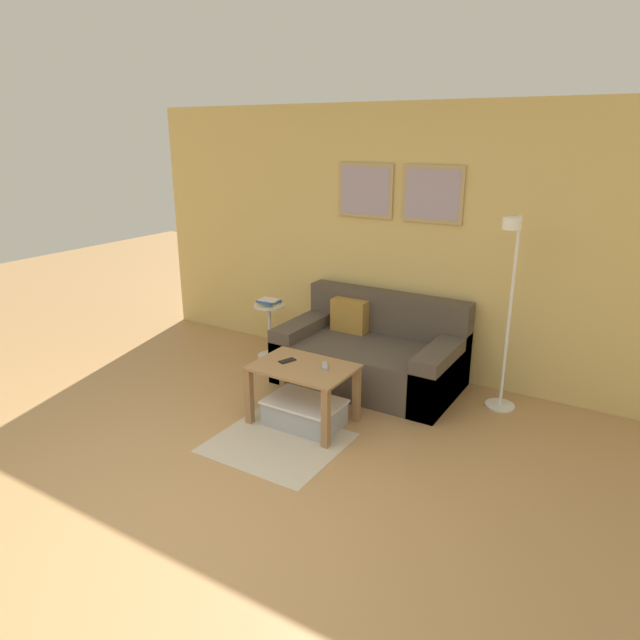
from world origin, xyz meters
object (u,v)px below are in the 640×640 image
(floor_lamp, at_px, (508,305))
(book_stack, at_px, (269,302))
(side_table, at_px, (270,326))
(cell_phone, at_px, (287,361))
(coffee_table, at_px, (303,379))
(couch, at_px, (371,355))
(storage_bin, at_px, (304,412))
(remote_control, at_px, (325,366))

(floor_lamp, distance_m, book_stack, 2.44)
(side_table, bearing_deg, cell_phone, -47.53)
(coffee_table, xyz_separation_m, cell_phone, (-0.16, 0.02, 0.11))
(book_stack, bearing_deg, couch, -1.72)
(storage_bin, bearing_deg, coffee_table, 135.38)
(side_table, bearing_deg, coffee_table, -43.48)
(floor_lamp, relative_size, remote_control, 11.17)
(storage_bin, relative_size, cell_phone, 4.44)
(coffee_table, distance_m, cell_phone, 0.20)
(floor_lamp, bearing_deg, coffee_table, -142.03)
(book_stack, distance_m, remote_control, 1.60)
(coffee_table, xyz_separation_m, side_table, (-1.10, 1.04, -0.05))
(couch, distance_m, side_table, 1.21)
(couch, relative_size, storage_bin, 2.66)
(storage_bin, distance_m, remote_control, 0.43)
(storage_bin, height_order, remote_control, remote_control)
(storage_bin, relative_size, book_stack, 2.55)
(remote_control, bearing_deg, book_stack, 108.62)
(floor_lamp, xyz_separation_m, cell_phone, (-1.48, -1.01, -0.45))
(floor_lamp, xyz_separation_m, book_stack, (-2.42, 0.02, -0.35))
(couch, bearing_deg, coffee_table, -96.32)
(remote_control, height_order, cell_phone, remote_control)
(remote_control, bearing_deg, side_table, 108.75)
(couch, xyz_separation_m, coffee_table, (-0.11, -1.01, 0.11))
(floor_lamp, distance_m, cell_phone, 1.84)
(side_table, distance_m, remote_control, 1.60)
(storage_bin, distance_m, side_table, 1.58)
(floor_lamp, bearing_deg, book_stack, 179.45)
(side_table, distance_m, cell_phone, 1.39)
(remote_control, bearing_deg, floor_lamp, 5.88)
(storage_bin, relative_size, floor_lamp, 0.37)
(couch, height_order, coffee_table, couch)
(side_table, height_order, remote_control, side_table)
(floor_lamp, distance_m, side_table, 2.49)
(couch, bearing_deg, floor_lamp, 0.62)
(storage_bin, height_order, cell_phone, cell_phone)
(side_table, relative_size, remote_control, 3.83)
(floor_lamp, distance_m, remote_control, 1.56)
(floor_lamp, bearing_deg, remote_control, -140.38)
(book_stack, height_order, remote_control, book_stack)
(couch, height_order, side_table, couch)
(floor_lamp, xyz_separation_m, side_table, (-2.41, 0.01, -0.62))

